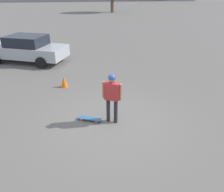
# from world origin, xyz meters

# --- Properties ---
(ground_plane) EXTENTS (220.00, 220.00, 0.00)m
(ground_plane) POSITION_xyz_m (0.00, 0.00, 0.00)
(ground_plane) COLOR slate
(person) EXTENTS (0.38, 0.57, 1.64)m
(person) POSITION_xyz_m (0.00, 0.00, 1.02)
(person) COLOR #262628
(person) RESTS_ON ground_plane
(skateboard) EXTENTS (0.47, 0.77, 0.09)m
(skateboard) POSITION_xyz_m (0.15, 0.71, 0.07)
(skateboard) COLOR #336693
(skateboard) RESTS_ON ground_plane
(car_parked_near) EXTENTS (3.33, 4.87, 1.48)m
(car_parked_near) POSITION_xyz_m (6.94, 4.00, 0.75)
(car_parked_near) COLOR #ADB2B7
(car_parked_near) RESTS_ON ground_plane
(traffic_cone) EXTENTS (0.31, 0.31, 0.47)m
(traffic_cone) POSITION_xyz_m (2.98, 1.69, 0.23)
(traffic_cone) COLOR orange
(traffic_cone) RESTS_ON ground_plane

